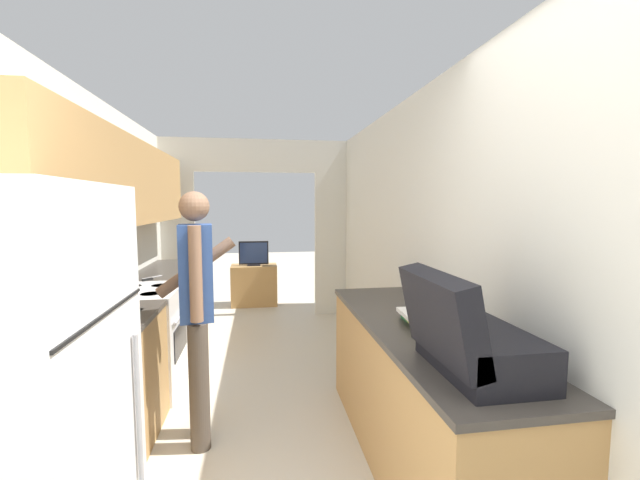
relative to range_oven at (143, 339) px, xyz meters
name	(u,v)px	position (x,y,z in m)	size (l,w,h in m)	color
wall_left	(83,221)	(-0.26, -0.40, 1.04)	(0.38, 6.95, 2.50)	silver
wall_right	(437,254)	(2.29, -0.82, 0.80)	(0.06, 6.95, 2.50)	silver
wall_far_with_doorway	(256,216)	(0.97, 2.08, 0.99)	(2.96, 0.06, 2.50)	silver
counter_left	(147,333)	(-0.01, 0.18, 0.00)	(0.62, 3.41, 0.88)	#B2844C
counter_right	(417,394)	(1.96, -1.29, -0.01)	(0.62, 2.09, 0.88)	#B2844C
range_oven	(143,339)	(0.00, 0.00, 0.00)	(0.66, 0.77, 1.02)	white
person	(197,310)	(0.60, -0.85, 0.47)	(0.55, 0.41, 1.70)	#4C4238
suitcase	(467,338)	(1.89, -1.96, 0.59)	(0.46, 0.58, 0.45)	black
book_stack	(422,318)	(1.99, -1.28, 0.48)	(0.27, 0.30, 0.08)	#33894C
tv_cabinet	(254,285)	(0.92, 2.77, -0.13)	(0.72, 0.42, 0.64)	#B2844C
television	(254,254)	(0.92, 2.73, 0.38)	(0.46, 0.16, 0.39)	black
knife	(149,279)	(-0.05, 0.47, 0.44)	(0.16, 0.31, 0.02)	#B7B7BC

